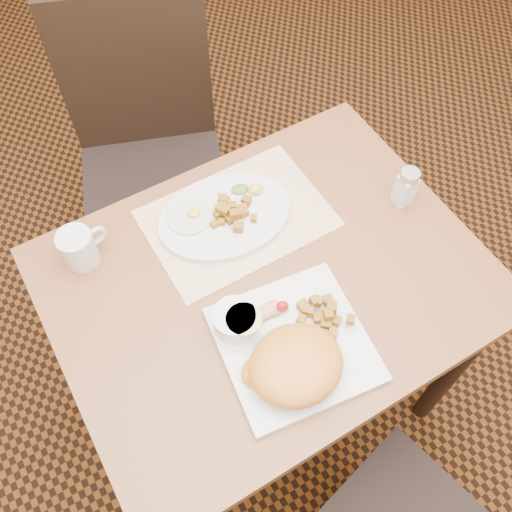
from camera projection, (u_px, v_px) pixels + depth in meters
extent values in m
plane|color=black|center=(264.00, 393.00, 1.84)|extent=(8.00, 8.00, 0.00)
cube|color=brown|center=(269.00, 282.00, 1.22)|extent=(0.90, 0.70, 0.03)
cylinder|color=black|center=(453.00, 369.00, 1.51)|extent=(0.05, 0.05, 0.71)
cylinder|color=black|center=(85.00, 332.00, 1.57)|extent=(0.05, 0.05, 0.71)
cylinder|color=black|center=(326.00, 212.00, 1.78)|extent=(0.05, 0.05, 0.71)
cylinder|color=black|center=(378.00, 469.00, 1.51)|extent=(0.04, 0.04, 0.42)
cube|color=black|center=(156.00, 188.00, 1.72)|extent=(0.54, 0.54, 0.05)
cylinder|color=black|center=(212.00, 184.00, 2.03)|extent=(0.04, 0.04, 0.42)
cylinder|color=black|center=(228.00, 270.00, 1.84)|extent=(0.04, 0.04, 0.42)
cylinder|color=black|center=(110.00, 199.00, 1.99)|extent=(0.04, 0.04, 0.42)
cylinder|color=black|center=(116.00, 288.00, 1.81)|extent=(0.04, 0.04, 0.42)
cube|color=black|center=(135.00, 72.00, 1.59)|extent=(0.41, 0.18, 0.50)
cube|color=white|center=(237.00, 218.00, 1.29)|extent=(0.40, 0.28, 0.00)
cube|color=silver|center=(294.00, 344.00, 1.12)|extent=(0.31, 0.31, 0.02)
ellipsoid|color=orange|center=(296.00, 365.00, 1.05)|extent=(0.18, 0.16, 0.07)
ellipsoid|color=orange|center=(312.00, 371.00, 1.07)|extent=(0.07, 0.07, 0.03)
ellipsoid|color=orange|center=(260.00, 371.00, 1.07)|extent=(0.07, 0.07, 0.03)
cylinder|color=silver|center=(234.00, 320.00, 1.11)|extent=(0.09, 0.09, 0.05)
cylinder|color=beige|center=(244.00, 319.00, 1.09)|extent=(0.07, 0.07, 0.01)
ellipsoid|color=#387223|center=(274.00, 310.00, 1.14)|extent=(0.04, 0.03, 0.01)
ellipsoid|color=red|center=(282.00, 306.00, 1.14)|extent=(0.03, 0.03, 0.03)
ellipsoid|color=#F28C72|center=(267.00, 310.00, 1.14)|extent=(0.07, 0.04, 0.02)
cylinder|color=white|center=(189.00, 217.00, 1.26)|extent=(0.10, 0.10, 0.01)
ellipsoid|color=yellow|center=(194.00, 212.00, 1.26)|extent=(0.03, 0.03, 0.01)
ellipsoid|color=#387223|center=(240.00, 189.00, 1.30)|extent=(0.05, 0.04, 0.01)
ellipsoid|color=yellow|center=(256.00, 189.00, 1.30)|extent=(0.04, 0.04, 0.02)
cube|color=white|center=(405.00, 190.00, 1.28)|extent=(0.04, 0.04, 0.08)
cylinder|color=silver|center=(410.00, 175.00, 1.24)|extent=(0.04, 0.04, 0.02)
cylinder|color=silver|center=(78.00, 248.00, 1.20)|extent=(0.07, 0.07, 0.08)
torus|color=silver|center=(96.00, 236.00, 1.21)|extent=(0.05, 0.02, 0.05)
cube|color=#A96E1B|center=(330.00, 319.00, 1.13)|extent=(0.03, 0.03, 0.01)
cube|color=#A96E1B|center=(327.00, 300.00, 1.15)|extent=(0.02, 0.02, 0.02)
cube|color=#A96E1B|center=(304.00, 306.00, 1.14)|extent=(0.02, 0.02, 0.02)
cube|color=#A96E1B|center=(351.00, 320.00, 1.11)|extent=(0.02, 0.02, 0.02)
cube|color=#A96E1B|center=(324.00, 314.00, 1.14)|extent=(0.02, 0.02, 0.02)
cube|color=#A96E1B|center=(336.00, 320.00, 1.13)|extent=(0.03, 0.03, 0.02)
cube|color=#A96E1B|center=(301.00, 319.00, 1.13)|extent=(0.02, 0.02, 0.02)
cube|color=#A96E1B|center=(309.00, 311.00, 1.13)|extent=(0.03, 0.03, 0.02)
cube|color=#A96E1B|center=(332.00, 307.00, 1.12)|extent=(0.03, 0.03, 0.02)
cube|color=#A96E1B|center=(319.00, 318.00, 1.13)|extent=(0.03, 0.03, 0.02)
cube|color=#A96E1B|center=(326.00, 323.00, 1.12)|extent=(0.03, 0.03, 0.02)
cube|color=#A96E1B|center=(312.00, 304.00, 1.15)|extent=(0.02, 0.02, 0.01)
cube|color=#A96E1B|center=(333.00, 334.00, 1.11)|extent=(0.03, 0.03, 0.02)
cube|color=#A96E1B|center=(323.00, 335.00, 1.11)|extent=(0.02, 0.02, 0.02)
cube|color=#A96E1B|center=(328.00, 315.00, 1.11)|extent=(0.02, 0.02, 0.02)
cube|color=#A96E1B|center=(314.00, 301.00, 1.13)|extent=(0.02, 0.02, 0.02)
cube|color=#A96E1B|center=(319.00, 301.00, 1.13)|extent=(0.02, 0.02, 0.02)
cube|color=#A96E1B|center=(243.00, 213.00, 1.26)|extent=(0.02, 0.02, 0.02)
cube|color=#A96E1B|center=(238.00, 227.00, 1.24)|extent=(0.03, 0.03, 0.02)
cube|color=#A96E1B|center=(230.00, 219.00, 1.25)|extent=(0.02, 0.02, 0.02)
cube|color=#A96E1B|center=(234.00, 214.00, 1.24)|extent=(0.02, 0.02, 0.02)
cube|color=#A96E1B|center=(220.00, 209.00, 1.25)|extent=(0.03, 0.03, 0.02)
cube|color=#A96E1B|center=(227.00, 201.00, 1.28)|extent=(0.02, 0.02, 0.02)
cube|color=#A96E1B|center=(232.00, 215.00, 1.26)|extent=(0.02, 0.02, 0.02)
cube|color=#A96E1B|center=(240.00, 211.00, 1.26)|extent=(0.03, 0.03, 0.02)
cube|color=#A96E1B|center=(214.00, 224.00, 1.25)|extent=(0.02, 0.02, 0.01)
cube|color=#A96E1B|center=(244.00, 207.00, 1.27)|extent=(0.02, 0.02, 0.01)
cube|color=#A96E1B|center=(235.00, 214.00, 1.26)|extent=(0.02, 0.03, 0.02)
cube|color=#A96E1B|center=(225.00, 210.00, 1.25)|extent=(0.03, 0.03, 0.02)
cube|color=#A96E1B|center=(233.00, 218.00, 1.26)|extent=(0.03, 0.03, 0.02)
cube|color=#A96E1B|center=(254.00, 218.00, 1.26)|extent=(0.02, 0.02, 0.01)
cube|color=#A96E1B|center=(230.00, 215.00, 1.26)|extent=(0.02, 0.02, 0.01)
cube|color=#A96E1B|center=(221.00, 222.00, 1.25)|extent=(0.02, 0.02, 0.01)
cube|color=#A96E1B|center=(232.00, 206.00, 1.25)|extent=(0.02, 0.02, 0.02)
cube|color=#A96E1B|center=(223.00, 200.00, 1.26)|extent=(0.03, 0.03, 0.02)
cube|color=#A96E1B|center=(224.00, 203.00, 1.26)|extent=(0.02, 0.02, 0.02)
cube|color=#A96E1B|center=(218.00, 215.00, 1.26)|extent=(0.02, 0.02, 0.02)
cube|color=#A96E1B|center=(246.00, 201.00, 1.28)|extent=(0.03, 0.03, 0.02)
cube|color=#A96E1B|center=(227.00, 206.00, 1.27)|extent=(0.02, 0.02, 0.01)
cube|color=#A96E1B|center=(231.00, 216.00, 1.26)|extent=(0.01, 0.02, 0.01)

